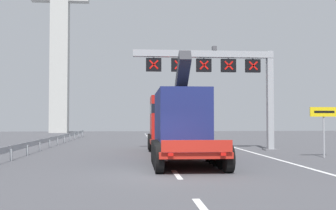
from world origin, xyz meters
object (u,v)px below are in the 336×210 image
heavy_haul_truck_red (176,121)px  bridge_pylon_distant (60,21)px  overhead_lane_gantry (222,71)px  exit_sign_yellow (324,119)px

heavy_haul_truck_red → bridge_pylon_distant: bridge_pylon_distant is taller
heavy_haul_truck_red → bridge_pylon_distant: size_ratio=0.40×
heavy_haul_truck_red → bridge_pylon_distant: (-14.20, 41.47, 15.81)m
overhead_lane_gantry → exit_sign_yellow: size_ratio=3.54×
bridge_pylon_distant → heavy_haul_truck_red: bearing=-71.1°
exit_sign_yellow → bridge_pylon_distant: size_ratio=0.08×
overhead_lane_gantry → exit_sign_yellow: (4.42, -5.45, -3.27)m
overhead_lane_gantry → bridge_pylon_distant: 43.58m
overhead_lane_gantry → bridge_pylon_distant: bearing=115.2°
overhead_lane_gantry → heavy_haul_truck_red: size_ratio=0.69×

